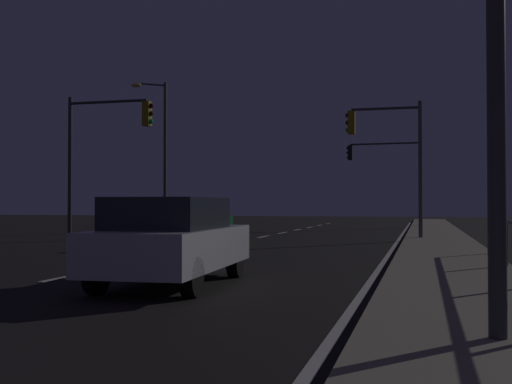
# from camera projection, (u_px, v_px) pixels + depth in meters

# --- Properties ---
(ground_plane) EXTENTS (112.00, 112.00, 0.00)m
(ground_plane) POSITION_uv_depth(u_px,v_px,m) (208.00, 248.00, 20.98)
(ground_plane) COLOR black
(ground_plane) RESTS_ON ground
(sidewalk_right) EXTENTS (2.55, 77.00, 0.14)m
(sidewalk_right) POSITION_uv_depth(u_px,v_px,m) (443.00, 250.00, 19.08)
(sidewalk_right) COLOR gray
(sidewalk_right) RESTS_ON ground
(lane_markings_center) EXTENTS (0.14, 50.00, 0.01)m
(lane_markings_center) POSITION_uv_depth(u_px,v_px,m) (238.00, 242.00, 24.36)
(lane_markings_center) COLOR silver
(lane_markings_center) RESTS_ON ground
(lane_edge_line) EXTENTS (0.14, 53.00, 0.01)m
(lane_edge_line) POSITION_uv_depth(u_px,v_px,m) (397.00, 242.00, 24.30)
(lane_edge_line) COLOR silver
(lane_edge_line) RESTS_ON ground
(car) EXTENTS (2.02, 4.48, 1.57)m
(car) POSITION_uv_depth(u_px,v_px,m) (172.00, 239.00, 11.37)
(car) COLOR silver
(car) RESTS_ON ground
(car_oncoming) EXTENTS (2.01, 4.47, 1.57)m
(car_oncoming) POSITION_uv_depth(u_px,v_px,m) (195.00, 221.00, 23.27)
(car_oncoming) COLOR #14592D
(car_oncoming) RESTS_ON ground
(traffic_light_near_right) EXTENTS (4.69, 0.40, 5.39)m
(traffic_light_near_right) POSITION_uv_depth(u_px,v_px,m) (387.00, 164.00, 40.02)
(traffic_light_near_right) COLOR #4C4C51
(traffic_light_near_right) RESTS_ON sidewalk_right
(traffic_light_mid_right) EXTENTS (3.64, 0.34, 5.72)m
(traffic_light_mid_right) POSITION_uv_depth(u_px,v_px,m) (104.00, 139.00, 24.89)
(traffic_light_mid_right) COLOR #38383D
(traffic_light_mid_right) RESTS_ON ground
(traffic_light_far_center) EXTENTS (3.05, 0.34, 5.42)m
(traffic_light_far_center) POSITION_uv_depth(u_px,v_px,m) (388.00, 143.00, 25.55)
(traffic_light_far_center) COLOR #4C4C51
(traffic_light_far_center) RESTS_ON sidewalk_right
(street_lamp_far_end) EXTENTS (1.61, 1.27, 7.99)m
(street_lamp_far_end) POSITION_uv_depth(u_px,v_px,m) (160.00, 143.00, 33.96)
(street_lamp_far_end) COLOR #4C4C51
(street_lamp_far_end) RESTS_ON ground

